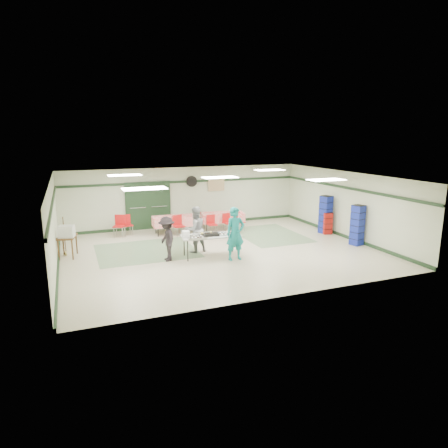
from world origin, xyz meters
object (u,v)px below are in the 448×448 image
object	(u,v)px
volunteer_teal	(235,234)
volunteer_dark	(167,239)
dining_table_a	(222,217)
office_printer	(66,231)
volunteer_grey	(195,230)
crate_stack_blue_b	(357,225)
chair_loose_a	(127,223)
printer_table	(67,239)
chair_c	(238,220)
crate_stack_red	(327,223)
broom	(64,235)
serving_table	(211,236)
dining_table_b	(174,221)
chair_a	(227,221)
chair_loose_b	(120,224)
crate_stack_blue_a	(326,215)
chair_d	(178,224)
chair_b	(211,222)

from	to	relation	value
volunteer_teal	volunteer_dark	world-z (taller)	volunteer_teal
dining_table_a	office_printer	xyz separation A→B (m)	(-6.46, -2.04, 0.37)
volunteer_dark	volunteer_grey	bearing A→B (deg)	115.16
volunteer_teal	crate_stack_blue_b	distance (m)	5.03
chair_loose_a	printer_table	distance (m)	3.33
chair_c	volunteer_dark	bearing A→B (deg)	-161.77
dining_table_a	crate_stack_blue_b	bearing A→B (deg)	-40.12
volunteer_grey	crate_stack_red	bearing A→B (deg)	173.04
chair_c	printer_table	size ratio (longest dim) A/B	0.84
chair_c	crate_stack_red	world-z (taller)	crate_stack_red
chair_c	printer_table	bearing A→B (deg)	171.54
printer_table	volunteer_teal	bearing A→B (deg)	-11.96
broom	serving_table	bearing A→B (deg)	-10.19
volunteer_dark	dining_table_b	bearing A→B (deg)	159.62
volunteer_dark	chair_a	distance (m)	4.49
chair_loose_b	office_printer	world-z (taller)	office_printer
volunteer_teal	chair_loose_b	bearing A→B (deg)	123.94
crate_stack_blue_a	printer_table	xyz separation A→B (m)	(-10.30, 0.35, -0.17)
volunteer_teal	volunteer_dark	size ratio (longest dim) A/B	1.20
volunteer_teal	chair_d	size ratio (longest dim) A/B	1.99
dining_table_b	printer_table	distance (m)	4.66
volunteer_teal	chair_c	size ratio (longest dim) A/B	2.23
dining_table_a	chair_c	world-z (taller)	chair_c
volunteer_dark	chair_c	xyz separation A→B (m)	(3.88, 2.96, -0.26)
volunteer_teal	crate_stack_blue_b	size ratio (longest dim) A/B	1.16
chair_a	chair_loose_b	bearing A→B (deg)	154.78
crate_stack_blue_a	dining_table_a	bearing A→B (deg)	149.70
dining_table_b	crate_stack_blue_b	world-z (taller)	crate_stack_blue_b
office_printer	broom	distance (m)	0.53
serving_table	crate_stack_blue_b	xyz separation A→B (m)	(5.67, -0.65, 0.06)
dining_table_a	chair_c	xyz separation A→B (m)	(0.52, -0.58, -0.08)
chair_a	printer_table	world-z (taller)	chair_a
chair_loose_a	chair_c	bearing A→B (deg)	-23.24
chair_b	chair_loose_b	bearing A→B (deg)	165.29
dining_table_b	chair_loose_b	xyz separation A→B (m)	(-2.23, 0.28, -0.00)
chair_b	printer_table	distance (m)	5.89
chair_b	volunteer_dark	bearing A→B (deg)	-133.35
volunteer_dark	chair_a	bearing A→B (deg)	129.12
chair_a	chair_c	distance (m)	0.52
crate_stack_red	printer_table	size ratio (longest dim) A/B	0.98
volunteer_dark	dining_table_a	distance (m)	4.88
volunteer_teal	chair_b	world-z (taller)	volunteer_teal
chair_b	chair_loose_a	distance (m)	3.56
volunteer_teal	crate_stack_red	size ratio (longest dim) A/B	1.92
serving_table	dining_table_b	xyz separation A→B (m)	(-0.37, 3.63, -0.15)
volunteer_grey	chair_a	xyz separation A→B (m)	(2.18, 2.35, -0.32)
volunteer_grey	dining_table_a	distance (m)	3.65
volunteer_teal	volunteer_dark	distance (m)	2.29
volunteer_teal	crate_stack_red	distance (m)	5.39
volunteer_grey	printer_table	xyz separation A→B (m)	(-4.28, 1.03, -0.19)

